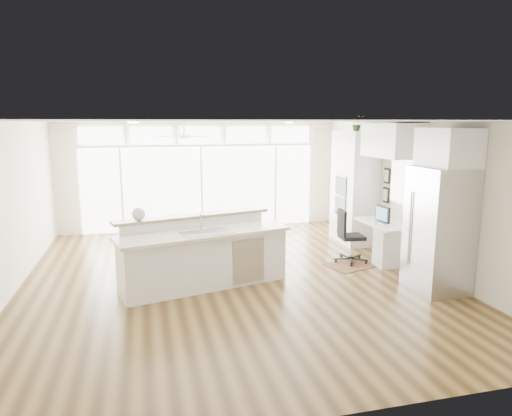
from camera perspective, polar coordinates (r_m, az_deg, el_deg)
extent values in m
cube|color=#422D14|center=(8.09, -3.07, -8.79)|extent=(7.00, 8.00, 0.02)
cube|color=silver|center=(7.63, -3.27, 10.77)|extent=(7.00, 8.00, 0.02)
cube|color=silver|center=(11.66, -6.91, 4.01)|extent=(7.00, 0.04, 2.70)
cube|color=silver|center=(4.01, 7.88, -8.82)|extent=(7.00, 0.04, 2.70)
cube|color=silver|center=(7.89, -28.99, -0.41)|extent=(0.04, 8.00, 2.70)
cube|color=silver|center=(9.07, 19.10, 1.62)|extent=(0.04, 8.00, 2.70)
cube|color=white|center=(11.64, -6.84, 2.51)|extent=(5.80, 0.06, 2.08)
cube|color=white|center=(11.53, -6.98, 9.06)|extent=(5.90, 0.06, 0.40)
cube|color=white|center=(9.28, 17.96, 3.12)|extent=(0.04, 0.85, 0.85)
cube|color=white|center=(10.34, -8.98, 9.40)|extent=(1.16, 1.16, 0.32)
cube|color=white|center=(7.83, -3.55, 10.62)|extent=(3.40, 3.00, 0.02)
cube|color=white|center=(10.47, 12.19, 2.55)|extent=(0.64, 1.20, 2.50)
cube|color=white|center=(9.32, 15.82, -4.06)|extent=(0.72, 1.30, 0.76)
cube|color=white|center=(9.06, 16.68, 8.11)|extent=(0.64, 1.30, 0.64)
cube|color=#B1B1B5|center=(7.83, 21.90, -2.53)|extent=(0.76, 0.90, 2.00)
cube|color=white|center=(7.69, 22.94, 6.98)|extent=(0.64, 0.90, 0.60)
cube|color=black|center=(9.82, 16.01, 2.73)|extent=(0.06, 0.22, 0.80)
cube|color=white|center=(7.60, -6.50, -5.59)|extent=(3.02, 1.73, 1.13)
cube|color=#3A1E12|center=(8.93, 11.80, -7.01)|extent=(1.05, 0.89, 0.01)
cube|color=black|center=(9.02, 11.87, -3.48)|extent=(0.58, 0.54, 1.03)
sphere|color=silver|center=(7.53, -14.46, -0.72)|extent=(0.25, 0.25, 0.22)
cube|color=black|center=(9.16, 15.56, -0.72)|extent=(0.11, 0.43, 0.35)
cube|color=silver|center=(9.11, 14.58, -1.82)|extent=(0.17, 0.34, 0.02)
imported|color=#2D5926|center=(10.38, 12.50, 10.09)|extent=(0.32, 0.35, 0.25)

